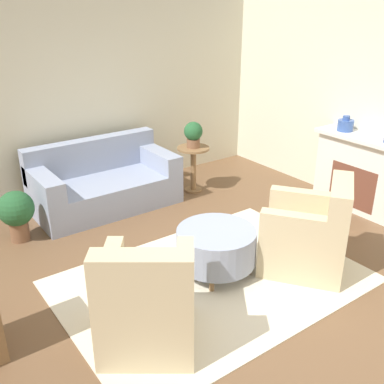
# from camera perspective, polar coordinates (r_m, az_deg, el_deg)

# --- Properties ---
(ground_plane) EXTENTS (16.00, 16.00, 0.00)m
(ground_plane) POSITION_cam_1_polar(r_m,az_deg,el_deg) (4.61, 2.54, -11.26)
(ground_plane) COLOR brown
(wall_back) EXTENTS (9.74, 0.12, 2.80)m
(wall_back) POSITION_cam_1_polar(r_m,az_deg,el_deg) (6.47, -13.83, 11.82)
(wall_back) COLOR beige
(wall_back) RESTS_ON ground_plane
(rug) EXTENTS (2.94, 2.07, 0.01)m
(rug) POSITION_cam_1_polar(r_m,az_deg,el_deg) (4.61, 2.54, -11.21)
(rug) COLOR beige
(rug) RESTS_ON ground_plane
(couch) EXTENTS (1.88, 0.96, 0.87)m
(couch) POSITION_cam_1_polar(r_m,az_deg,el_deg) (6.18, -11.16, 1.00)
(couch) COLOR #8E99B2
(couch) RESTS_ON ground_plane
(armchair_left) EXTENTS (1.08, 1.10, 0.98)m
(armchair_left) POSITION_cam_1_polar(r_m,az_deg,el_deg) (3.69, -5.70, -14.03)
(armchair_left) COLOR #C6B289
(armchair_left) RESTS_ON rug
(armchair_right) EXTENTS (1.08, 1.10, 0.98)m
(armchair_right) POSITION_cam_1_polar(r_m,az_deg,el_deg) (4.77, 14.68, -5.41)
(armchair_right) COLOR #C6B289
(armchair_right) RESTS_ON rug
(ottoman_table) EXTENTS (0.81, 0.81, 0.48)m
(ottoman_table) POSITION_cam_1_polar(r_m,az_deg,el_deg) (4.59, 3.08, -6.87)
(ottoman_table) COLOR #8E99B2
(ottoman_table) RESTS_ON rug
(side_table) EXTENTS (0.46, 0.46, 0.67)m
(side_table) POSITION_cam_1_polar(r_m,az_deg,el_deg) (6.49, 0.16, 3.80)
(side_table) COLOR olive
(side_table) RESTS_ON ground_plane
(fireplace) EXTENTS (0.44, 1.33, 1.01)m
(fireplace) POSITION_cam_1_polar(r_m,az_deg,el_deg) (6.30, 20.79, 2.43)
(fireplace) COLOR silver
(fireplace) RESTS_ON ground_plane
(vase_mantel_near) EXTENTS (0.21, 0.21, 0.20)m
(vase_mantel_near) POSITION_cam_1_polar(r_m,az_deg,el_deg) (6.31, 18.91, 8.07)
(vase_mantel_near) COLOR #38569E
(vase_mantel_near) RESTS_ON fireplace
(potted_plant_on_side_table) EXTENTS (0.26, 0.26, 0.37)m
(potted_plant_on_side_table) POSITION_cam_1_polar(r_m,az_deg,el_deg) (6.36, 0.17, 7.45)
(potted_plant_on_side_table) COLOR brown
(potted_plant_on_side_table) RESTS_ON side_table
(potted_plant_floor) EXTENTS (0.41, 0.41, 0.61)m
(potted_plant_floor) POSITION_cam_1_polar(r_m,az_deg,el_deg) (5.54, -21.40, -2.32)
(potted_plant_floor) COLOR brown
(potted_plant_floor) RESTS_ON ground_plane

